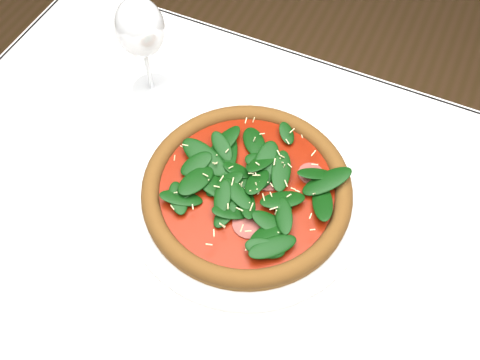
% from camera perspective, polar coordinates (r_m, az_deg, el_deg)
% --- Properties ---
extents(ground, '(6.00, 6.00, 0.00)m').
position_cam_1_polar(ground, '(1.55, 0.53, -18.38)').
color(ground, brown).
rests_on(ground, ground).
extents(dining_table, '(1.21, 0.81, 0.75)m').
position_cam_1_polar(dining_table, '(0.93, 0.84, -8.53)').
color(dining_table, white).
rests_on(dining_table, ground).
extents(plate, '(0.39, 0.39, 0.02)m').
position_cam_1_polar(plate, '(0.87, 0.72, -1.57)').
color(plate, white).
rests_on(plate, dining_table).
extents(pizza, '(0.43, 0.43, 0.04)m').
position_cam_1_polar(pizza, '(0.85, 0.74, -0.79)').
color(pizza, olive).
rests_on(pizza, plate).
extents(wine_glass, '(0.08, 0.08, 0.20)m').
position_cam_1_polar(wine_glass, '(0.93, -10.59, 15.45)').
color(wine_glass, silver).
rests_on(wine_glass, dining_table).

